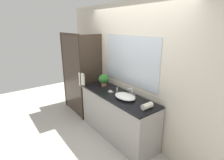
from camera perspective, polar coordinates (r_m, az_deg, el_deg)
ground_plane at (r=3.79m, az=1.42°, el=-17.41°), size 8.00×8.00×0.00m
wall_back_with_mirror at (r=3.44m, az=6.11°, el=2.89°), size 4.40×0.06×2.60m
vanity_cabinet at (r=3.55m, az=1.60°, el=-11.39°), size 1.80×0.58×0.90m
shower_enclosure at (r=4.25m, az=-11.15°, el=1.65°), size 1.20×0.59×2.00m
sink_basin at (r=3.16m, az=4.20°, el=-5.38°), size 0.44×0.30×0.08m
faucet at (r=3.26m, az=6.43°, el=-4.42°), size 0.17×0.14×0.17m
potted_plant at (r=3.78m, az=-2.69°, el=0.25°), size 0.22×0.22×0.26m
soap_dish at (r=3.46m, az=-0.47°, el=-3.71°), size 0.10×0.07×0.04m
amenity_bottle_conditioner at (r=3.48m, az=1.72°, el=-3.14°), size 0.03×0.03×0.09m
amenity_bottle_shampoo at (r=4.03m, az=-2.87°, el=-0.20°), size 0.03×0.03×0.09m
rolled_towel_near_edge at (r=2.84m, az=11.42°, el=-8.32°), size 0.10×0.20×0.09m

